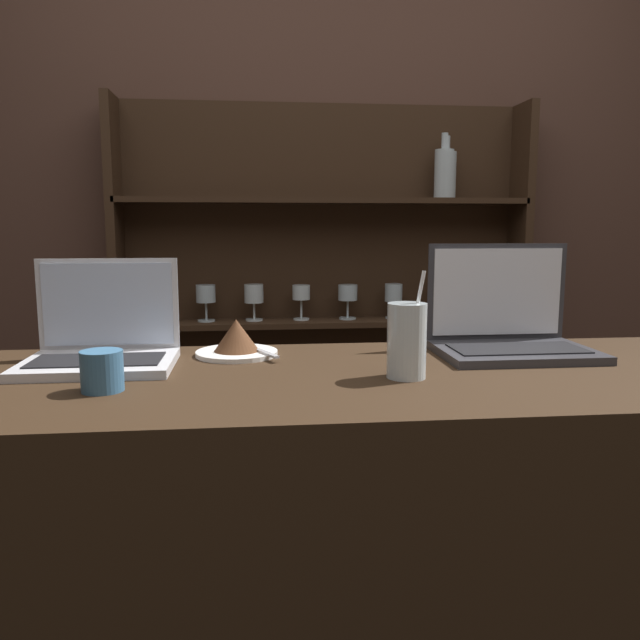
% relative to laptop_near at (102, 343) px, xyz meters
% --- Properties ---
extents(bar_counter, '(1.83, 0.61, 1.04)m').
position_rel_laptop_near_xyz_m(bar_counter, '(0.59, -0.13, -0.56)').
color(bar_counter, black).
rests_on(bar_counter, ground_plane).
extents(back_wall, '(7.00, 0.06, 2.70)m').
position_rel_laptop_near_xyz_m(back_wall, '(0.59, 1.08, 0.27)').
color(back_wall, '#4C3328').
rests_on(back_wall, ground_plane).
extents(back_shelf, '(1.49, 0.18, 1.76)m').
position_rel_laptop_near_xyz_m(back_shelf, '(0.58, 1.00, -0.17)').
color(back_shelf, '#332114').
rests_on(back_shelf, ground_plane).
extents(laptop_near, '(0.29, 0.23, 0.21)m').
position_rel_laptop_near_xyz_m(laptop_near, '(0.00, 0.00, 0.00)').
color(laptop_near, silver).
rests_on(laptop_near, bar_counter).
extents(laptop_far, '(0.33, 0.23, 0.24)m').
position_rel_laptop_near_xyz_m(laptop_far, '(0.87, 0.03, 0.01)').
color(laptop_far, '#333338').
rests_on(laptop_far, bar_counter).
extents(cake_plate, '(0.18, 0.18, 0.08)m').
position_rel_laptop_near_xyz_m(cake_plate, '(0.27, 0.06, -0.01)').
color(cake_plate, white).
rests_on(cake_plate, bar_counter).
extents(water_glass, '(0.07, 0.07, 0.20)m').
position_rel_laptop_near_xyz_m(water_glass, '(0.59, -0.18, 0.03)').
color(water_glass, silver).
rests_on(water_glass, bar_counter).
extents(coffee_cup, '(0.07, 0.07, 0.07)m').
position_rel_laptop_near_xyz_m(coffee_cup, '(0.05, -0.22, -0.01)').
color(coffee_cup, '#38668C').
rests_on(coffee_cup, bar_counter).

